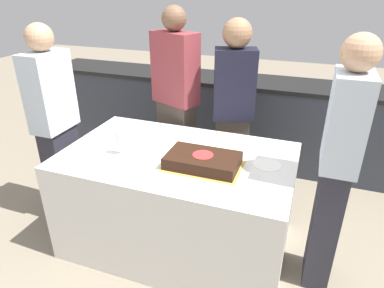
{
  "coord_description": "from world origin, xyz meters",
  "views": [
    {
      "loc": [
        0.82,
        -1.95,
        1.88
      ],
      "look_at": [
        0.11,
        0.0,
        0.87
      ],
      "focal_mm": 32.0,
      "sensor_mm": 36.0,
      "label": 1
    }
  ],
  "objects_px": {
    "person_cutting_cake": "(233,112)",
    "person_seated_right": "(336,169)",
    "cake": "(203,161)",
    "wine_glass": "(120,139)",
    "plate_stack": "(134,138)",
    "person_seated_left": "(56,126)",
    "person_standing_back": "(176,104)"
  },
  "relations": [
    {
      "from": "plate_stack",
      "to": "person_seated_left",
      "type": "distance_m",
      "value": 0.64
    },
    {
      "from": "cake",
      "to": "wine_glass",
      "type": "bearing_deg",
      "value": -177.12
    },
    {
      "from": "cake",
      "to": "person_standing_back",
      "type": "distance_m",
      "value": 0.96
    },
    {
      "from": "wine_glass",
      "to": "person_seated_right",
      "type": "xyz_separation_m",
      "value": [
        1.39,
        0.13,
        -0.02
      ]
    },
    {
      "from": "cake",
      "to": "person_seated_right",
      "type": "distance_m",
      "value": 0.81
    },
    {
      "from": "cake",
      "to": "person_standing_back",
      "type": "height_order",
      "value": "person_standing_back"
    },
    {
      "from": "person_cutting_cake",
      "to": "person_seated_left",
      "type": "relative_size",
      "value": 1.01
    },
    {
      "from": "wine_glass",
      "to": "plate_stack",
      "type": "bearing_deg",
      "value": 96.47
    },
    {
      "from": "cake",
      "to": "plate_stack",
      "type": "xyz_separation_m",
      "value": [
        -0.61,
        0.19,
        -0.02
      ]
    },
    {
      "from": "person_seated_right",
      "to": "person_standing_back",
      "type": "distance_m",
      "value": 1.5
    },
    {
      "from": "wine_glass",
      "to": "person_seated_right",
      "type": "bearing_deg",
      "value": 5.14
    },
    {
      "from": "person_seated_right",
      "to": "person_standing_back",
      "type": "bearing_deg",
      "value": -118.22
    },
    {
      "from": "person_seated_left",
      "to": "person_standing_back",
      "type": "bearing_deg",
      "value": -45.52
    },
    {
      "from": "person_seated_right",
      "to": "person_seated_left",
      "type": "bearing_deg",
      "value": -90.0
    },
    {
      "from": "wine_glass",
      "to": "person_standing_back",
      "type": "height_order",
      "value": "person_standing_back"
    },
    {
      "from": "cake",
      "to": "plate_stack",
      "type": "height_order",
      "value": "cake"
    },
    {
      "from": "plate_stack",
      "to": "person_cutting_cake",
      "type": "distance_m",
      "value": 0.87
    },
    {
      "from": "cake",
      "to": "person_seated_right",
      "type": "bearing_deg",
      "value": 6.79
    },
    {
      "from": "person_cutting_cake",
      "to": "person_seated_right",
      "type": "xyz_separation_m",
      "value": [
        0.8,
        -0.71,
        -0.0
      ]
    },
    {
      "from": "plate_stack",
      "to": "wine_glass",
      "type": "relative_size",
      "value": 1.4
    },
    {
      "from": "person_seated_right",
      "to": "person_standing_back",
      "type": "height_order",
      "value": "person_standing_back"
    },
    {
      "from": "cake",
      "to": "plate_stack",
      "type": "relative_size",
      "value": 2.11
    },
    {
      "from": "plate_stack",
      "to": "person_cutting_cake",
      "type": "height_order",
      "value": "person_cutting_cake"
    },
    {
      "from": "person_seated_left",
      "to": "person_seated_right",
      "type": "bearing_deg",
      "value": -90.0
    },
    {
      "from": "person_standing_back",
      "to": "person_seated_left",
      "type": "bearing_deg",
      "value": 67.4
    },
    {
      "from": "person_seated_right",
      "to": "person_cutting_cake",
      "type": "bearing_deg",
      "value": -131.45
    },
    {
      "from": "wine_glass",
      "to": "person_seated_left",
      "type": "bearing_deg",
      "value": 169.13
    },
    {
      "from": "cake",
      "to": "plate_stack",
      "type": "bearing_deg",
      "value": 162.51
    },
    {
      "from": "person_standing_back",
      "to": "wine_glass",
      "type": "bearing_deg",
      "value": 108.13
    },
    {
      "from": "person_cutting_cake",
      "to": "plate_stack",
      "type": "bearing_deg",
      "value": 27.76
    },
    {
      "from": "plate_stack",
      "to": "person_standing_back",
      "type": "xyz_separation_m",
      "value": [
        0.1,
        0.61,
        0.09
      ]
    },
    {
      "from": "person_seated_left",
      "to": "person_seated_right",
      "type": "xyz_separation_m",
      "value": [
        2.05,
        0.0,
        0.02
      ]
    }
  ]
}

